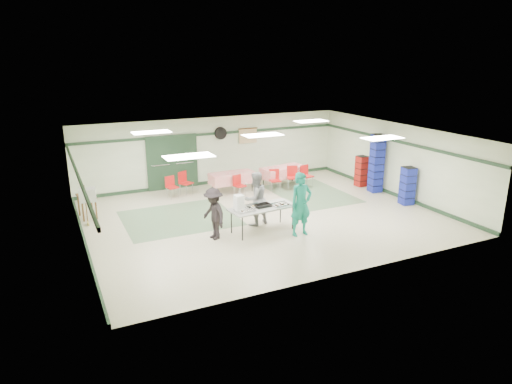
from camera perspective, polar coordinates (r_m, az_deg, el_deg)
name	(u,v)px	position (r m, az deg, el deg)	size (l,w,h in m)	color
floor	(262,216)	(14.91, 0.80, -3.07)	(11.00, 11.00, 0.00)	beige
ceiling	(263,134)	(14.22, 0.84, 7.21)	(11.00, 11.00, 0.00)	silver
wall_back	(214,151)	(18.55, -5.33, 5.16)	(11.00, 11.00, 0.00)	silver
wall_front	(348,221)	(10.84, 11.37, -3.60)	(11.00, 11.00, 0.00)	silver
wall_left	(79,199)	(13.14, -21.26, -0.81)	(9.00, 9.00, 0.00)	silver
wall_right	(397,160)	(17.57, 17.18, 3.83)	(9.00, 9.00, 0.00)	silver
trim_back	(213,134)	(18.39, -5.36, 7.28)	(11.00, 0.06, 0.10)	#1F3925
baseboard_back	(215,182)	(18.82, -5.20, 1.30)	(11.00, 0.06, 0.12)	#1F3925
trim_left	(77,174)	(12.96, -21.45, 2.16)	(9.00, 0.06, 0.10)	#1F3925
baseboard_left	(85,243)	(13.56, -20.56, -6.00)	(9.00, 0.06, 0.12)	#1F3925
trim_right	(398,141)	(17.42, 17.31, 6.06)	(9.00, 0.06, 0.10)	#1F3925
baseboard_right	(393,194)	(17.87, 16.76, -0.21)	(9.00, 0.06, 0.12)	#1F3925
green_patch_a	(179,218)	(14.96, -9.56, -3.23)	(3.50, 3.00, 0.01)	slate
green_patch_b	(311,194)	(17.46, 6.90, -0.19)	(2.50, 3.50, 0.01)	slate
double_door_left	(160,164)	(17.94, -11.86, 3.50)	(0.90, 0.06, 2.10)	#999C99
double_door_right	(184,161)	(18.18, -8.95, 3.82)	(0.90, 0.06, 2.10)	#999C99
door_frame	(173,163)	(18.03, -10.39, 3.65)	(2.00, 0.03, 2.15)	#1F3925
wall_fan	(221,133)	(18.47, -4.45, 7.34)	(0.50, 0.50, 0.10)	black
scroll_banner	(248,136)	(18.95, -1.02, 7.02)	(0.80, 0.02, 0.60)	tan
serving_table	(262,208)	(13.47, 0.81, -2.04)	(2.09, 1.03, 0.76)	#A7A8A3
sheet_tray_right	(281,205)	(13.63, 3.11, -1.59)	(0.54, 0.41, 0.02)	silver
sheet_tray_mid	(255,206)	(13.50, -0.10, -1.76)	(0.54, 0.41, 0.02)	silver
sheet_tray_left	(245,210)	(13.12, -1.43, -2.32)	(0.56, 0.42, 0.02)	silver
baking_pan	(263,205)	(13.46, 0.84, -1.68)	(0.48, 0.30, 0.08)	black
foam_box_stack	(239,203)	(13.10, -2.15, -1.35)	(0.25, 0.23, 0.46)	white
volunteer_teal	(301,204)	(13.19, 5.65, -1.53)	(0.68, 0.45, 1.87)	#138774
volunteer_grey	(255,199)	(13.95, -0.08, -0.84)	(0.82, 0.64, 1.68)	gray
volunteer_dark	(214,214)	(12.96, -5.32, -2.72)	(0.97, 0.56, 1.51)	black
dining_table_a	(283,172)	(18.34, 3.38, 2.57)	(1.91, 1.09, 0.77)	red
dining_table_b	(232,178)	(17.42, -2.99, 1.81)	(1.72, 0.81, 0.77)	red
chair_a	(292,175)	(17.92, 4.56, 2.15)	(0.55, 0.55, 0.90)	red
chair_b	(275,178)	(17.56, 2.35, 1.78)	(0.48, 0.48, 0.85)	red
chair_c	(306,174)	(18.23, 6.22, 2.29)	(0.47, 0.47, 0.87)	red
chair_d	(238,183)	(16.93, -2.21, 1.09)	(0.46, 0.46, 0.80)	red
chair_loose_a	(184,181)	(17.31, -8.95, 1.42)	(0.56, 0.56, 0.88)	red
chair_loose_b	(171,185)	(16.99, -10.57, 0.89)	(0.46, 0.46, 0.81)	red
crate_stack_blue_a	(377,163)	(17.89, 14.84, 3.48)	(0.43, 0.43, 2.24)	#1A229F
crate_stack_red	(361,171)	(18.66, 13.01, 2.55)	(0.38, 0.38, 1.23)	#9D0F13
crate_stack_blue_b	(408,186)	(16.78, 18.41, 0.73)	(0.41, 0.41, 1.34)	#1A229F
printer_table	(86,199)	(15.61, -20.44, -0.83)	(0.59, 0.83, 0.74)	brown
office_printer	(87,195)	(14.92, -20.32, -0.34)	(0.49, 0.43, 0.39)	#ACACA7
broom	(86,204)	(14.95, -20.50, -1.44)	(0.03, 0.03, 1.28)	brown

